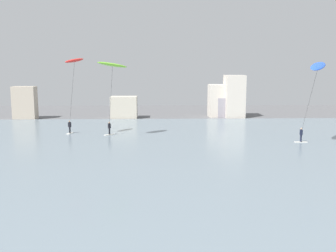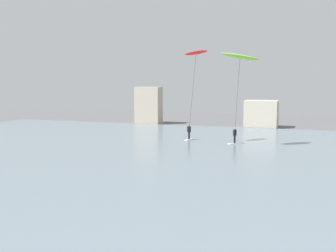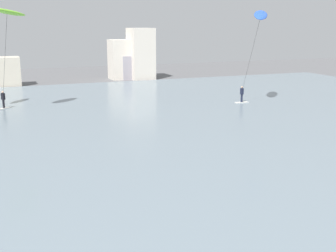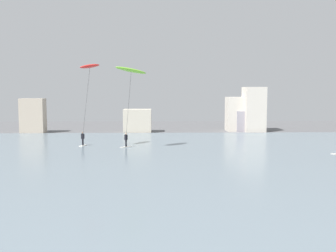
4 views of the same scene
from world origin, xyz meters
name	(u,v)px [view 1 (image 1 of 4)]	position (x,y,z in m)	size (l,w,h in m)	color
water_bay	(145,155)	(0.00, 30.34, 0.05)	(84.00, 52.00, 0.10)	slate
far_shore_buildings	(184,101)	(5.95, 58.79, 2.74)	(38.46, 4.96, 7.20)	#B7A893
kitesurfer_red	(74,69)	(-8.67, 40.32, 8.27)	(3.02, 4.64, 9.62)	silver
kitesurfer_blue	(317,71)	(18.19, 34.51, 8.04)	(3.28, 3.74, 9.19)	silver
kitesurfer_lime	(112,69)	(-3.96, 39.05, 8.25)	(3.89, 4.77, 9.10)	silver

